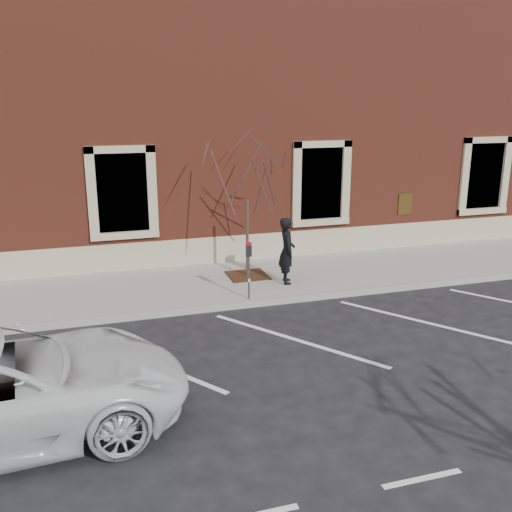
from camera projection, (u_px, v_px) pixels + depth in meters
name	position (u px, v px, depth m)	size (l,w,h in m)	color
ground	(263.00, 305.00, 14.14)	(120.00, 120.00, 0.00)	#28282B
sidewalk_near	(244.00, 281.00, 15.73)	(40.00, 3.50, 0.15)	#98958F
curb_near	(264.00, 303.00, 14.07)	(40.00, 0.12, 0.15)	#9E9E99
parking_stripes	(295.00, 340.00, 12.11)	(28.00, 4.40, 0.01)	silver
building_civic	(196.00, 126.00, 20.18)	(40.00, 8.62, 8.00)	maroon
man	(287.00, 251.00, 15.12)	(0.65, 0.43, 1.78)	black
parking_meter	(249.00, 260.00, 13.84)	(0.13, 0.10, 1.45)	#595B60
tree_grate	(248.00, 275.00, 15.93)	(1.08, 1.08, 0.03)	#452316
sapling	(247.00, 178.00, 15.20)	(2.34, 2.34, 3.90)	#47332B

